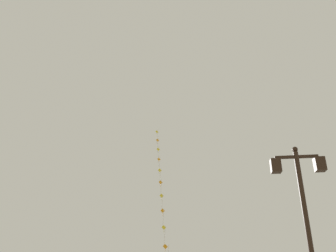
% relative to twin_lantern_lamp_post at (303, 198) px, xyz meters
% --- Properties ---
extents(twin_lantern_lamp_post, '(1.50, 0.28, 4.92)m').
position_rel_twin_lantern_lamp_post_xyz_m(twin_lantern_lamp_post, '(0.00, 0.00, 0.00)').
color(twin_lantern_lamp_post, black).
rests_on(twin_lantern_lamp_post, ground_plane).
extents(kite_train, '(3.01, 11.83, 16.34)m').
position_rel_twin_lantern_lamp_post_xyz_m(kite_train, '(-6.88, 19.46, 5.17)').
color(kite_train, brown).
rests_on(kite_train, ground_plane).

